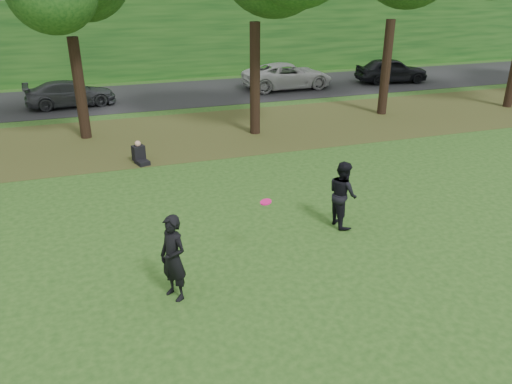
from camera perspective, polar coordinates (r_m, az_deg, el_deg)
ground at (r=10.23m, az=-0.14°, el=-14.79°), size 120.00×120.00×0.00m
leaf_litter at (r=21.72m, az=-10.84°, el=6.21°), size 60.00×7.00×0.01m
street at (r=29.43m, az=-13.09°, el=10.58°), size 70.00×7.00×0.02m
far_hedge at (r=34.93m, az=-14.56°, el=16.59°), size 70.00×3.00×5.00m
player_left at (r=10.57m, az=-9.45°, el=-7.45°), size 0.75×0.83×1.91m
player_right at (r=13.65m, az=9.88°, el=-0.22°), size 0.72×0.92×1.84m
parked_cars at (r=28.34m, az=-12.30°, el=11.69°), size 37.95×3.46×1.52m
frisbee at (r=11.52m, az=1.13°, el=-1.15°), size 0.38×0.38×0.10m
seated_person at (r=18.72m, az=-13.16°, el=4.15°), size 0.61×0.82×0.83m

